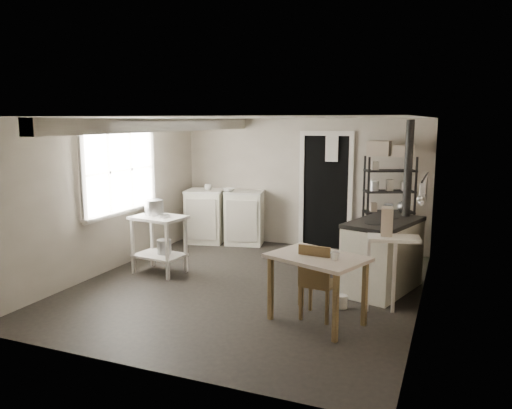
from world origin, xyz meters
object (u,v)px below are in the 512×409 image
at_px(shelf_rack, 389,202).
at_px(flour_sack, 365,246).
at_px(base_cabinets, 225,218).
at_px(stockpot, 154,210).
at_px(prep_table, 159,247).
at_px(work_table, 317,290).
at_px(stove, 383,259).
at_px(chair, 319,277).

height_order(shelf_rack, flour_sack, shelf_rack).
distance_m(base_cabinets, flour_sack, 2.65).
relative_size(stockpot, base_cabinets, 0.20).
bearing_deg(stockpot, prep_table, -33.15).
bearing_deg(base_cabinets, prep_table, -105.53).
xyz_separation_m(base_cabinets, work_table, (2.58, -3.01, -0.08)).
bearing_deg(base_cabinets, shelf_rack, -12.81).
bearing_deg(prep_table, stockpot, 146.85).
relative_size(shelf_rack, stove, 1.39).
bearing_deg(work_table, shelf_rack, 82.81).
xyz_separation_m(stockpot, work_table, (2.80, -1.01, -0.56)).
relative_size(base_cabinets, stove, 1.23).
xyz_separation_m(stockpot, shelf_rack, (3.18, 2.00, 0.01)).
distance_m(stockpot, chair, 2.94).
xyz_separation_m(stockpot, chair, (2.78, -0.86, -0.45)).
distance_m(stockpot, work_table, 3.03).
relative_size(work_table, chair, 1.15).
relative_size(base_cabinets, flour_sack, 3.25).
relative_size(prep_table, flour_sack, 1.87).
relative_size(base_cabinets, chair, 1.68).
distance_m(base_cabinets, stove, 3.51).
height_order(shelf_rack, chair, shelf_rack).
bearing_deg(base_cabinets, chair, -61.04).
bearing_deg(stockpot, chair, -17.27).
height_order(stockpot, base_cabinets, stockpot).
relative_size(chair, flour_sack, 1.94).
relative_size(base_cabinets, work_table, 1.46).
distance_m(stockpot, stove, 3.38).
height_order(base_cabinets, stove, base_cabinets).
distance_m(stove, flour_sack, 1.49).
xyz_separation_m(work_table, flour_sack, (0.05, 2.78, -0.14)).
bearing_deg(flour_sack, base_cabinets, 174.86).
distance_m(shelf_rack, work_table, 3.09).
height_order(prep_table, base_cabinets, base_cabinets).
xyz_separation_m(stove, flour_sack, (-0.47, 1.40, -0.20)).
bearing_deg(stove, flour_sack, 125.61).
height_order(stove, work_table, stove).
distance_m(stove, chair, 1.35).
height_order(stove, flour_sack, stove).
relative_size(stove, flour_sack, 2.64).
bearing_deg(chair, stockpot, 167.49).
distance_m(stockpot, flour_sack, 3.43).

